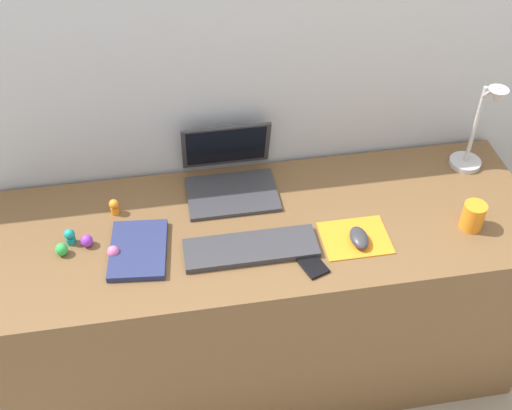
# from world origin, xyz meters

# --- Properties ---
(ground_plane) EXTENTS (6.00, 6.00, 0.00)m
(ground_plane) POSITION_xyz_m (0.00, 0.00, 0.00)
(ground_plane) COLOR gray
(back_wall) EXTENTS (2.97, 0.05, 1.46)m
(back_wall) POSITION_xyz_m (0.00, 0.35, 0.73)
(back_wall) COLOR #B2B7C1
(back_wall) RESTS_ON ground_plane
(desk) EXTENTS (1.77, 0.61, 0.74)m
(desk) POSITION_xyz_m (0.00, 0.00, 0.37)
(desk) COLOR brown
(desk) RESTS_ON ground_plane
(laptop) EXTENTS (0.30, 0.27, 0.21)m
(laptop) POSITION_xyz_m (-0.09, 0.21, 0.79)
(laptop) COLOR #333338
(laptop) RESTS_ON desk
(keyboard) EXTENTS (0.41, 0.13, 0.02)m
(keyboard) POSITION_xyz_m (-0.07, -0.10, 0.75)
(keyboard) COLOR #333338
(keyboard) RESTS_ON desk
(mousepad) EXTENTS (0.21, 0.17, 0.00)m
(mousepad) POSITION_xyz_m (0.26, -0.11, 0.74)
(mousepad) COLOR orange
(mousepad) RESTS_ON desk
(mouse) EXTENTS (0.06, 0.10, 0.03)m
(mouse) POSITION_xyz_m (0.27, -0.13, 0.76)
(mouse) COLOR #333338
(mouse) RESTS_ON mousepad
(cell_phone) EXTENTS (0.10, 0.14, 0.01)m
(cell_phone) POSITION_xyz_m (0.10, -0.18, 0.74)
(cell_phone) COLOR black
(cell_phone) RESTS_ON desk
(desk_lamp) EXTENTS (0.11, 0.16, 0.37)m
(desk_lamp) POSITION_xyz_m (0.74, 0.15, 0.91)
(desk_lamp) COLOR #B7B7BC
(desk_lamp) RESTS_ON desk
(notebook_pad) EXTENTS (0.19, 0.26, 0.02)m
(notebook_pad) POSITION_xyz_m (-0.41, -0.05, 0.75)
(notebook_pad) COLOR navy
(notebook_pad) RESTS_ON desk
(coffee_mug) EXTENTS (0.07, 0.07, 0.09)m
(coffee_mug) POSITION_xyz_m (0.64, -0.12, 0.79)
(coffee_mug) COLOR orange
(coffee_mug) RESTS_ON desk
(toy_figurine_pink) EXTENTS (0.04, 0.04, 0.04)m
(toy_figurine_pink) POSITION_xyz_m (-0.48, -0.06, 0.76)
(toy_figurine_pink) COLOR pink
(toy_figurine_pink) RESTS_ON desk
(toy_figurine_purple) EXTENTS (0.04, 0.04, 0.04)m
(toy_figurine_purple) POSITION_xyz_m (-0.56, -0.00, 0.76)
(toy_figurine_purple) COLOR purple
(toy_figurine_purple) RESTS_ON desk
(toy_figurine_orange) EXTENTS (0.03, 0.03, 0.06)m
(toy_figurine_orange) POSITION_xyz_m (-0.48, 0.13, 0.77)
(toy_figurine_orange) COLOR orange
(toy_figurine_orange) RESTS_ON desk
(toy_figurine_teal) EXTENTS (0.03, 0.03, 0.05)m
(toy_figurine_teal) POSITION_xyz_m (-0.61, 0.02, 0.77)
(toy_figurine_teal) COLOR teal
(toy_figurine_teal) RESTS_ON desk
(toy_figurine_green) EXTENTS (0.04, 0.04, 0.04)m
(toy_figurine_green) POSITION_xyz_m (-0.64, -0.02, 0.76)
(toy_figurine_green) COLOR green
(toy_figurine_green) RESTS_ON desk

